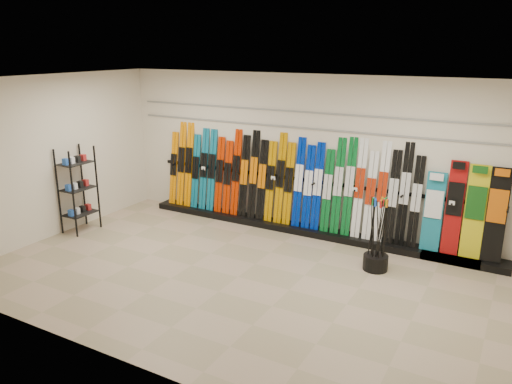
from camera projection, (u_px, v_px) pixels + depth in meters
The scene contains 12 objects.
floor at pixel (238, 277), 7.82m from camera, with size 8.00×8.00×0.00m, color tan.
back_wall at pixel (305, 154), 9.49m from camera, with size 8.00×8.00×0.00m, color beige.
left_wall at pixel (53, 157), 9.26m from camera, with size 5.00×5.00×0.00m, color beige.
ceiling at pixel (236, 82), 6.97m from camera, with size 8.00×8.00×0.00m, color silver.
ski_rack_base at pixel (309, 231), 9.61m from camera, with size 8.00×0.40×0.12m, color black.
skis at pixel (281, 180), 9.73m from camera, with size 5.37×0.30×1.83m.
snowboards at pixel (465, 212), 8.17m from camera, with size 1.27×0.24×1.57m.
accessory_rack at pixel (78, 190), 9.57m from camera, with size 0.40×0.60×1.65m, color black.
pole_bin at pixel (375, 262), 8.04m from camera, with size 0.40×0.40×0.25m, color black.
ski_poles at pixel (378, 234), 7.91m from camera, with size 0.29×0.29×1.18m.
slatwall_rail_0 at pixel (305, 128), 9.33m from camera, with size 7.60×0.02×0.03m, color gray.
slatwall_rail_1 at pixel (306, 112), 9.25m from camera, with size 7.60×0.02×0.03m, color gray.
Camera 1 is at (3.70, -6.09, 3.48)m, focal length 35.00 mm.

